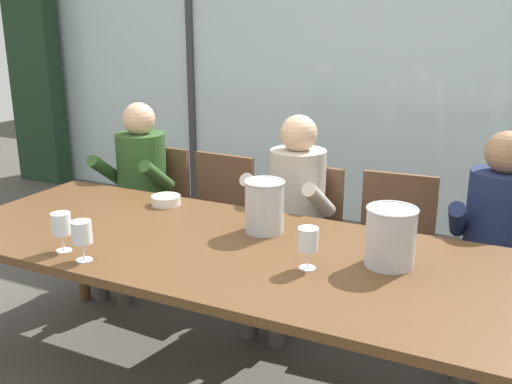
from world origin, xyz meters
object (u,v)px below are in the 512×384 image
Objects in this scene: chair_near_curtain at (154,203)px; wine_glass_near_bucket at (308,241)px; tasting_bowl at (166,200)px; wine_glass_by_left_taster at (61,226)px; ice_bucket_secondary at (391,236)px; dining_table at (222,257)px; chair_center at (301,228)px; person_beige_jumper at (291,207)px; wine_glass_center_pour at (82,233)px; person_olive_shirt at (136,183)px; chair_right_of_center at (394,241)px; person_navy_polo at (497,237)px; chair_near_window_right at (501,262)px; chair_left_of_center at (216,214)px; ice_bucket_primary at (264,205)px.

chair_near_curtain is 1.85m from wine_glass_near_bucket.
wine_glass_by_left_taster reaches higher than tasting_bowl.
ice_bucket_secondary reaches higher than tasting_bowl.
dining_table is 1.43m from chair_near_curtain.
chair_center is 0.22m from person_beige_jumper.
wine_glass_center_pour is (-0.43, -0.41, 0.18)m from dining_table.
person_beige_jumper is (1.09, 0.00, 0.00)m from person_olive_shirt.
wine_glass_by_left_taster is at bearing -134.52° from chair_right_of_center.
tasting_bowl is (-1.11, -0.59, 0.25)m from chair_right_of_center.
chair_right_of_center is 1.66m from person_olive_shirt.
person_navy_polo is at bearing 34.89° from wine_glass_by_left_taster.
dining_table is 1.12m from chair_right_of_center.
chair_near_window_right is 0.73× the size of person_navy_polo.
chair_near_curtain is at bearing -175.63° from chair_near_window_right.
person_navy_polo is at bearing 1.14° from chair_center.
dining_table is 2.24× the size of person_beige_jumper.
chair_near_curtain is at bearing 76.55° from person_olive_shirt.
tasting_bowl is at bearing -42.83° from person_olive_shirt.
chair_right_of_center is 1.79m from wine_glass_by_left_taster.
wine_glass_near_bucket reaches higher than dining_table.
chair_near_window_right is at bearing 2.28° from chair_left_of_center.
person_beige_jumper is 6.91× the size of wine_glass_by_left_taster.
ice_bucket_primary reaches higher than chair_near_curtain.
chair_right_of_center is (0.54, 0.03, 0.00)m from chair_center.
wine_glass_center_pour is (-0.43, -1.21, 0.18)m from person_beige_jumper.
chair_near_curtain is 3.53× the size of ice_bucket_primary.
ice_bucket_secondary is (0.63, -0.13, -0.00)m from ice_bucket_primary.
chair_center is 5.07× the size of wine_glass_near_bucket.
person_navy_polo is 1.16m from ice_bucket_primary.
dining_table is 2.24× the size of person_navy_polo.
wine_glass_center_pour is (0.63, -1.36, 0.35)m from chair_near_curtain.
chair_near_curtain is 2.17m from person_navy_polo.
tasting_bowl is at bearing 168.34° from ice_bucket_primary.
person_beige_jumper is 6.91× the size of wine_glass_near_bucket.
person_navy_polo is 6.91× the size of wine_glass_near_bucket.
person_olive_shirt is at bearing 176.41° from person_navy_polo.
chair_left_of_center is at bearing 0.14° from chair_near_curtain.
tasting_bowl is at bearing 155.85° from wine_glass_near_bucket.
person_olive_shirt is 1.28m from wine_glass_by_left_taster.
person_navy_polo reaches higher than chair_near_curtain.
person_navy_polo is (0.53, -0.16, 0.17)m from chair_right_of_center.
person_beige_jumper reaches higher than ice_bucket_primary.
person_beige_jumper is at bearing -167.60° from chair_right_of_center.
ice_bucket_primary is 1.44× the size of wine_glass_center_pour.
wine_glass_near_bucket is at bearing -130.53° from person_navy_polo.
ice_bucket_primary reaches higher than chair_right_of_center.
chair_right_of_center is (1.62, 0.01, 0.00)m from chair_near_curtain.
chair_near_curtain and chair_right_of_center have the same top height.
wine_glass_near_bucket is at bearing -42.46° from ice_bucket_primary.
chair_left_of_center and chair_center have the same top height.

